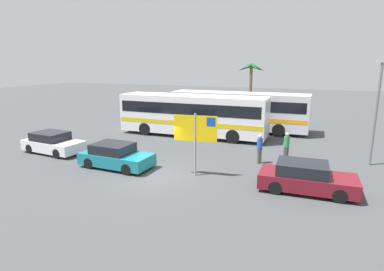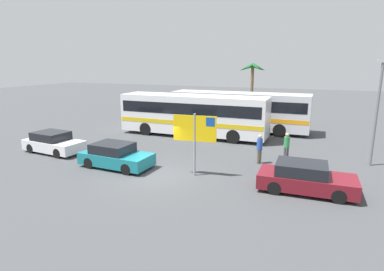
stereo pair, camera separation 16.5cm
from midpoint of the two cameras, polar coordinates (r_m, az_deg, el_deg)
ground at (r=16.57m, az=-6.76°, el=-6.99°), size 120.00×120.00×0.00m
bus_front_coach at (r=24.72m, az=0.40°, el=4.01°), size 11.49×2.65×3.17m
bus_rear_coach at (r=27.16m, az=8.56°, el=4.67°), size 11.49×2.65×3.17m
ferry_sign at (r=15.72m, az=0.95°, el=0.82°), size 2.19×0.31×3.20m
car_maroon at (r=15.09m, az=19.92°, el=-7.18°), size 4.19×1.90×1.32m
car_white at (r=22.11m, az=-23.42°, el=-1.18°), size 4.09×2.13×1.32m
car_teal at (r=17.95m, az=-13.30°, el=-3.56°), size 4.05×1.98×1.32m
pedestrian_crossing_lot at (r=19.31m, az=16.86°, el=-1.54°), size 0.32×0.32×1.67m
pedestrian_by_bus at (r=18.38m, az=12.28°, el=-1.96°), size 0.32×0.32×1.69m
lamp_post_left_side at (r=19.90m, az=30.50°, el=4.22°), size 0.56×0.20×5.81m
palm_tree_seaside at (r=35.19m, az=10.91°, el=11.02°), size 2.97×2.93×5.58m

